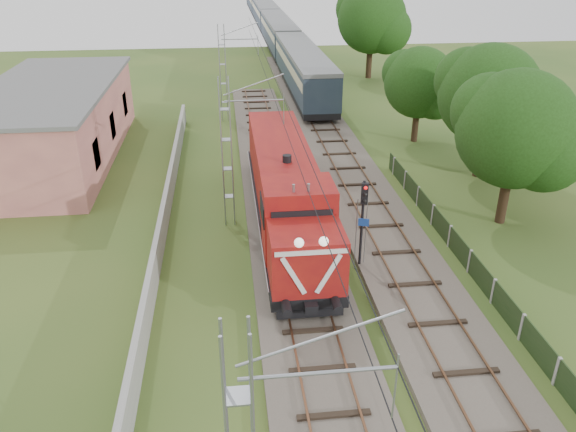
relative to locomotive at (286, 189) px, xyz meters
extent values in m
plane|color=#31501E|center=(0.00, -11.02, -2.32)|extent=(140.00, 140.00, 0.00)
cube|color=#6B6054|center=(0.00, -4.02, -2.17)|extent=(4.20, 70.00, 0.30)
cube|color=black|center=(0.00, -4.02, -1.97)|extent=(2.40, 70.00, 0.10)
cube|color=brown|center=(-0.85, -4.02, -1.89)|extent=(0.08, 70.00, 0.05)
cube|color=brown|center=(0.85, -4.02, -1.89)|extent=(0.08, 70.00, 0.05)
cube|color=#6B6054|center=(5.00, 8.98, -2.17)|extent=(4.20, 80.00, 0.30)
cube|color=black|center=(5.00, 8.98, -1.97)|extent=(2.40, 80.00, 0.10)
cube|color=brown|center=(4.15, 8.98, -1.89)|extent=(0.08, 80.00, 0.05)
cube|color=brown|center=(5.85, 8.98, -1.89)|extent=(0.08, 80.00, 0.05)
cylinder|color=gray|center=(-1.50, -19.02, 4.48)|extent=(3.00, 0.08, 0.08)
cylinder|color=gray|center=(-1.50, 0.98, 4.48)|extent=(3.00, 0.08, 0.08)
cylinder|color=gray|center=(-1.50, 20.98, 4.48)|extent=(3.00, 0.08, 0.08)
cylinder|color=black|center=(0.00, 0.98, 3.18)|extent=(0.03, 70.00, 0.03)
cylinder|color=black|center=(0.00, 0.98, 4.48)|extent=(0.03, 70.00, 0.03)
cube|color=#9E9E99|center=(-6.50, 0.98, -1.57)|extent=(0.25, 40.00, 1.50)
cube|color=#DD8377|center=(-15.00, 12.98, 0.18)|extent=(8.00, 20.00, 5.00)
cube|color=#606060|center=(-15.00, 12.98, 2.78)|extent=(8.40, 20.40, 0.25)
cube|color=black|center=(-11.05, 6.98, -0.12)|extent=(0.10, 1.60, 1.80)
cube|color=black|center=(-11.05, 12.98, -0.12)|extent=(0.10, 1.60, 1.80)
cube|color=black|center=(-11.05, 18.98, -0.12)|extent=(0.10, 1.60, 1.80)
cube|color=black|center=(8.00, -8.02, -1.72)|extent=(0.05, 32.00, 1.15)
cube|color=#9E9E99|center=(8.00, 6.98, -1.72)|extent=(0.12, 0.12, 1.20)
cube|color=black|center=(0.00, 0.13, -1.29)|extent=(3.13, 17.71, 0.52)
cube|color=black|center=(0.00, -5.60, -1.61)|extent=(2.29, 3.75, 0.52)
cube|color=black|center=(0.00, 5.86, -1.61)|extent=(2.29, 3.75, 0.52)
cube|color=black|center=(0.00, -8.62, -1.71)|extent=(2.71, 0.26, 0.36)
cube|color=maroon|center=(0.00, -7.42, 0.16)|extent=(3.02, 2.60, 2.40)
sphere|color=white|center=(-0.47, -8.67, 1.52)|extent=(0.38, 0.38, 0.38)
sphere|color=white|center=(0.47, -8.67, 1.52)|extent=(0.38, 0.38, 0.38)
cube|color=silver|center=(-0.68, -8.75, 0.11)|extent=(1.05, 0.06, 1.74)
cube|color=silver|center=(0.68, -8.75, 0.11)|extent=(1.05, 0.06, 1.74)
cube|color=silver|center=(0.00, -8.75, 1.10)|extent=(2.81, 0.06, 0.19)
cube|color=maroon|center=(0.00, -4.87, 0.63)|extent=(3.13, 2.50, 3.33)
cube|color=black|center=(0.00, -6.14, 1.15)|extent=(2.60, 0.06, 0.94)
cube|color=maroon|center=(0.00, 2.68, 0.32)|extent=(2.92, 12.60, 2.71)
cylinder|color=black|center=(0.00, -0.50, 1.83)|extent=(0.46, 0.46, 0.42)
cylinder|color=gray|center=(-0.31, -5.71, 2.46)|extent=(0.13, 0.13, 0.36)
cylinder|color=gray|center=(0.31, -5.71, 2.46)|extent=(0.13, 0.13, 0.36)
cube|color=black|center=(5.00, 29.56, -1.38)|extent=(3.13, 23.74, 0.54)
cube|color=#293745|center=(5.00, 29.56, 0.35)|extent=(3.24, 23.74, 2.91)
cube|color=beige|center=(5.00, 29.56, 0.88)|extent=(3.28, 22.79, 0.81)
cube|color=slate|center=(5.00, 29.56, 1.96)|extent=(3.29, 23.74, 0.38)
cube|color=black|center=(5.00, 54.38, -1.38)|extent=(3.13, 23.74, 0.54)
cube|color=#293745|center=(5.00, 54.38, 0.35)|extent=(3.24, 23.74, 2.91)
cube|color=beige|center=(5.00, 54.38, 0.88)|extent=(3.28, 22.79, 0.81)
cube|color=slate|center=(5.00, 54.38, 1.96)|extent=(3.29, 23.74, 0.38)
cube|color=black|center=(5.00, 79.20, -1.38)|extent=(3.13, 23.74, 0.54)
cube|color=#293745|center=(5.00, 79.20, 0.35)|extent=(3.24, 23.74, 2.91)
cube|color=beige|center=(5.00, 79.20, 0.88)|extent=(3.28, 22.79, 0.81)
cube|color=slate|center=(5.00, 79.20, 1.96)|extent=(3.29, 23.74, 0.38)
cube|color=black|center=(5.00, 104.02, -1.38)|extent=(3.13, 23.74, 0.54)
cube|color=#293745|center=(5.00, 104.02, 0.35)|extent=(3.24, 23.74, 2.91)
cylinder|color=black|center=(2.98, -4.63, -0.06)|extent=(0.13, 0.13, 4.52)
cube|color=black|center=(2.98, -4.77, 1.66)|extent=(0.36, 0.28, 0.99)
sphere|color=red|center=(2.98, -4.88, 1.97)|extent=(0.16, 0.16, 0.16)
sphere|color=black|center=(2.98, -4.88, 1.66)|extent=(0.16, 0.16, 0.16)
sphere|color=black|center=(2.98, -4.88, 1.34)|extent=(0.16, 0.16, 0.16)
cube|color=navy|center=(3.02, -4.74, 0.21)|extent=(0.49, 0.18, 0.36)
cylinder|color=#3C2318|center=(11.86, -0.62, -0.43)|extent=(0.53, 0.53, 3.77)
sphere|color=#19360E|center=(11.86, -0.62, 3.00)|extent=(6.17, 6.17, 6.17)
sphere|color=#19360E|center=(13.10, -1.54, 2.14)|extent=(4.32, 4.32, 4.32)
sphere|color=#19360E|center=(10.78, 0.47, 3.69)|extent=(4.01, 4.01, 4.01)
cylinder|color=#3C2318|center=(13.43, 6.11, -0.39)|extent=(0.56, 0.56, 3.85)
sphere|color=#19360E|center=(13.43, 6.11, 3.11)|extent=(6.30, 6.30, 6.30)
sphere|color=#19360E|center=(14.69, 5.16, 2.23)|extent=(4.41, 4.41, 4.41)
sphere|color=#19360E|center=(12.33, 7.21, 3.81)|extent=(4.09, 4.09, 4.09)
cylinder|color=#3C2318|center=(11.55, 13.59, -0.70)|extent=(0.48, 0.48, 3.23)
sphere|color=#19360E|center=(11.55, 13.59, 2.23)|extent=(5.28, 5.28, 5.28)
sphere|color=#19360E|center=(12.61, 12.80, 1.50)|extent=(3.70, 3.70, 3.70)
sphere|color=#19360E|center=(10.63, 14.51, 2.82)|extent=(3.43, 3.43, 3.43)
cylinder|color=#3C2318|center=(13.50, 36.25, -0.02)|extent=(0.64, 0.64, 4.59)
sphere|color=#19360E|center=(13.50, 36.25, 4.15)|extent=(7.51, 7.51, 7.51)
sphere|color=#19360E|center=(15.00, 35.13, 3.11)|extent=(5.26, 5.26, 5.26)
sphere|color=#19360E|center=(12.18, 37.57, 4.98)|extent=(4.88, 4.88, 4.88)
camera|label=1|loc=(-2.98, -26.94, 11.65)|focal=35.00mm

